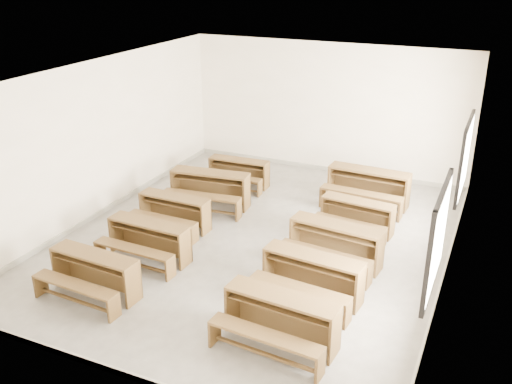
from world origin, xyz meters
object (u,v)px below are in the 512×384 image
at_px(desk_set_0, 93,271).
at_px(desk_set_4, 238,171).
at_px(desk_set_8, 357,214).
at_px(desk_set_7, 335,241).
at_px(desk_set_1, 148,238).
at_px(desk_set_6, 312,274).
at_px(desk_set_3, 209,187).
at_px(desk_set_2, 174,210).
at_px(desk_set_9, 368,185).
at_px(desk_set_5, 280,316).

xyz_separation_m(desk_set_0, desk_set_4, (0.08, 5.16, -0.03)).
xyz_separation_m(desk_set_4, desk_set_8, (3.19, -1.23, 0.00)).
bearing_deg(desk_set_7, desk_set_4, 145.97).
relative_size(desk_set_0, desk_set_1, 1.00).
bearing_deg(desk_set_0, desk_set_1, 87.08).
height_order(desk_set_6, desk_set_8, desk_set_6).
bearing_deg(desk_set_3, desk_set_2, -102.82).
height_order(desk_set_1, desk_set_7, desk_set_7).
distance_m(desk_set_4, desk_set_9, 3.06).
relative_size(desk_set_2, desk_set_4, 1.02).
distance_m(desk_set_3, desk_set_7, 3.48).
xyz_separation_m(desk_set_1, desk_set_3, (-0.12, 2.51, 0.04)).
height_order(desk_set_2, desk_set_4, desk_set_2).
bearing_deg(desk_set_8, desk_set_5, -85.12).
distance_m(desk_set_0, desk_set_2, 2.60).
xyz_separation_m(desk_set_5, desk_set_6, (0.02, 1.29, -0.01)).
xyz_separation_m(desk_set_2, desk_set_9, (3.25, 2.73, 0.07)).
xyz_separation_m(desk_set_8, desk_set_9, (-0.13, 1.40, 0.08)).
distance_m(desk_set_2, desk_set_5, 4.19).
bearing_deg(desk_set_2, desk_set_9, 41.30).
xyz_separation_m(desk_set_3, desk_set_5, (3.18, -3.79, -0.02)).
distance_m(desk_set_1, desk_set_8, 4.07).
relative_size(desk_set_6, desk_set_8, 1.12).
height_order(desk_set_8, desk_set_9, desk_set_9).
xyz_separation_m(desk_set_1, desk_set_7, (3.11, 1.19, 0.03)).
distance_m(desk_set_1, desk_set_6, 3.09).
height_order(desk_set_0, desk_set_9, desk_set_9).
xyz_separation_m(desk_set_2, desk_set_7, (3.36, -0.07, 0.05)).
bearing_deg(desk_set_2, desk_set_1, -77.54).
bearing_deg(desk_set_8, desk_set_9, 101.30).
height_order(desk_set_5, desk_set_8, desk_set_5).
xyz_separation_m(desk_set_0, desk_set_1, (0.14, 1.33, 0.00)).
xyz_separation_m(desk_set_7, desk_set_8, (0.02, 1.40, -0.06)).
height_order(desk_set_3, desk_set_8, desk_set_3).
bearing_deg(desk_set_7, desk_set_1, -153.25).
relative_size(desk_set_3, desk_set_4, 1.23).
bearing_deg(desk_set_2, desk_set_4, 86.91).
xyz_separation_m(desk_set_0, desk_set_8, (3.27, 3.93, -0.03)).
bearing_deg(desk_set_4, desk_set_6, -53.14).
height_order(desk_set_0, desk_set_5, desk_set_5).
relative_size(desk_set_7, desk_set_8, 1.15).
height_order(desk_set_1, desk_set_5, desk_set_5).
xyz_separation_m(desk_set_2, desk_set_8, (3.38, 1.33, -0.01)).
height_order(desk_set_4, desk_set_8, desk_set_8).
distance_m(desk_set_0, desk_set_8, 5.11).
distance_m(desk_set_2, desk_set_6, 3.57).
height_order(desk_set_0, desk_set_8, desk_set_0).
bearing_deg(desk_set_2, desk_set_5, -36.33).
relative_size(desk_set_3, desk_set_6, 1.07).
distance_m(desk_set_5, desk_set_9, 5.29).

